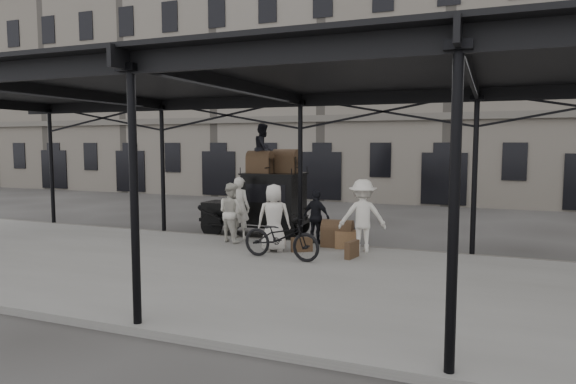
# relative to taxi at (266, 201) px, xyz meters

# --- Properties ---
(ground) EXTENTS (120.00, 120.00, 0.00)m
(ground) POSITION_rel_taxi_xyz_m (1.63, -3.04, -1.20)
(ground) COLOR #383533
(ground) RESTS_ON ground
(platform) EXTENTS (28.00, 8.00, 0.15)m
(platform) POSITION_rel_taxi_xyz_m (1.63, -5.04, -1.13)
(platform) COLOR slate
(platform) RESTS_ON ground
(canopy) EXTENTS (22.50, 9.00, 4.74)m
(canopy) POSITION_rel_taxi_xyz_m (1.63, -4.76, 3.39)
(canopy) COLOR black
(canopy) RESTS_ON ground
(building_frontage) EXTENTS (64.00, 8.00, 14.00)m
(building_frontage) POSITION_rel_taxi_xyz_m (1.63, 14.96, 5.80)
(building_frontage) COLOR slate
(building_frontage) RESTS_ON ground
(taxi) EXTENTS (3.65, 1.55, 2.18)m
(taxi) POSITION_rel_taxi_xyz_m (0.00, 0.00, 0.00)
(taxi) COLOR black
(taxi) RESTS_ON ground
(porter_left) EXTENTS (0.78, 0.57, 1.95)m
(porter_left) POSITION_rel_taxi_xyz_m (-0.34, -1.24, -0.08)
(porter_left) COLOR beige
(porter_left) RESTS_ON platform
(porter_midleft) EXTENTS (1.07, 0.95, 1.81)m
(porter_midleft) POSITION_rel_taxi_xyz_m (-0.29, -1.91, -0.15)
(porter_midleft) COLOR beige
(porter_midleft) RESTS_ON platform
(porter_centre) EXTENTS (1.07, 0.87, 1.88)m
(porter_centre) POSITION_rel_taxi_xyz_m (1.47, -2.69, -0.11)
(porter_centre) COLOR beige
(porter_centre) RESTS_ON platform
(porter_official) EXTENTS (1.03, 0.71, 1.62)m
(porter_official) POSITION_rel_taxi_xyz_m (2.23, -1.24, -0.24)
(porter_official) COLOR black
(porter_official) RESTS_ON platform
(porter_right) EXTENTS (1.48, 1.13, 2.02)m
(porter_right) POSITION_rel_taxi_xyz_m (3.77, -1.86, -0.05)
(porter_right) COLOR silver
(porter_right) RESTS_ON platform
(bicycle) EXTENTS (2.28, 1.03, 1.16)m
(bicycle) POSITION_rel_taxi_xyz_m (2.02, -3.49, -0.47)
(bicycle) COLOR black
(bicycle) RESTS_ON platform
(porter_roof) EXTENTS (0.68, 0.84, 1.63)m
(porter_roof) POSITION_rel_taxi_xyz_m (-0.03, -0.10, 1.79)
(porter_roof) COLOR black
(porter_roof) RESTS_ON taxi
(steamer_trunk_roof_near) EXTENTS (0.84, 0.52, 0.61)m
(steamer_trunk_roof_near) POSITION_rel_taxi_xyz_m (-0.08, -0.25, 1.28)
(steamer_trunk_roof_near) COLOR #4D3624
(steamer_trunk_roof_near) RESTS_ON taxi
(steamer_trunk_roof_far) EXTENTS (0.97, 0.68, 0.65)m
(steamer_trunk_roof_far) POSITION_rel_taxi_xyz_m (0.67, 0.20, 1.30)
(steamer_trunk_roof_far) COLOR #4D3624
(steamer_trunk_roof_far) RESTS_ON taxi
(steamer_trunk_platform) EXTENTS (0.94, 0.61, 0.66)m
(steamer_trunk_platform) POSITION_rel_taxi_xyz_m (2.93, -1.41, -0.72)
(steamer_trunk_platform) COLOR #4D3624
(steamer_trunk_platform) RESTS_ON platform
(wicker_hamper) EXTENTS (0.70, 0.60, 0.50)m
(wicker_hamper) POSITION_rel_taxi_xyz_m (3.20, -1.51, -0.80)
(wicker_hamper) COLOR olive
(wicker_hamper) RESTS_ON platform
(suitcase_upright) EXTENTS (0.26, 0.62, 0.45)m
(suitcase_upright) POSITION_rel_taxi_xyz_m (3.71, -2.71, -0.83)
(suitcase_upright) COLOR #4D3624
(suitcase_upright) RESTS_ON platform
(suitcase_flat) EXTENTS (0.59, 0.45, 0.40)m
(suitcase_flat) POSITION_rel_taxi_xyz_m (2.21, -2.47, -0.85)
(suitcase_flat) COLOR #4D3624
(suitcase_flat) RESTS_ON platform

